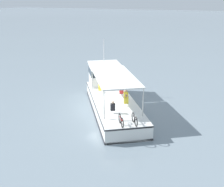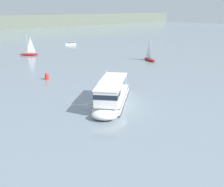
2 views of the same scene
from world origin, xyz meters
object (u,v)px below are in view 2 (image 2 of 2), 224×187
Objects in this scene: ferry_main at (111,99)px; sailboat_outer_anchorage at (29,53)px; sailboat_mid_channel at (150,58)px; channel_buoy at (47,76)px; motorboat_off_stern at (71,44)px.

sailboat_outer_anchorage is (12.74, 44.84, -0.48)m from ferry_main.
channel_buoy is at bearing 179.95° from sailboat_mid_channel.
sailboat_outer_anchorage reaches higher than ferry_main.
sailboat_mid_channel is 27.59m from channel_buoy.
motorboat_off_stern is at bearing 49.34° from channel_buoy.
sailboat_outer_anchorage is 31.51m from sailboat_mid_channel.
sailboat_mid_channel is 3.86× the size of channel_buoy.
channel_buoy is (-31.60, -36.79, 0.02)m from motorboat_off_stern.
sailboat_outer_anchorage is 1.00× the size of sailboat_mid_channel.
sailboat_mid_channel reaches higher than motorboat_off_stern.
ferry_main is 2.20× the size of sailboat_mid_channel.
motorboat_off_stern is (33.39, 54.89, -0.47)m from ferry_main.
ferry_main reaches higher than channel_buoy.
ferry_main is 3.32× the size of motorboat_off_stern.
motorboat_off_stern is 37.03m from sailboat_mid_channel.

